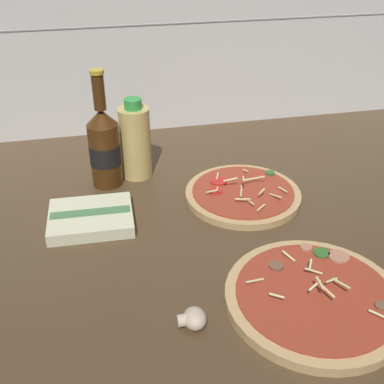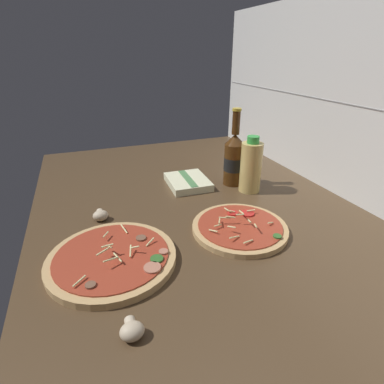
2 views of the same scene
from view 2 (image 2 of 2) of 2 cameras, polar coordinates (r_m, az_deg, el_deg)
counter_slab at (r=79.09cm, az=3.72°, el=-7.40°), size 160.00×90.00×2.50cm
tile_backsplash at (r=96.14cm, az=30.71°, el=13.60°), size 160.00×1.13×60.00cm
pizza_near at (r=68.23cm, az=-14.92°, el=-12.07°), size 27.61×27.61×4.74cm
pizza_far at (r=77.32cm, az=9.07°, el=-6.68°), size 24.05×24.05×4.79cm
beer_bottle at (r=100.73cm, az=7.98°, el=6.31°), size 6.61×6.61×25.38cm
oil_bottle at (r=96.63cm, az=11.14°, el=4.79°), size 6.75×6.75×18.04cm
mushroom_left at (r=84.27cm, az=-17.03°, el=-4.24°), size 4.28×4.08×2.86cm
mushroom_right at (r=53.04cm, az=-11.39°, el=-24.40°), size 4.17×3.97×2.78cm
dish_towel at (r=101.38cm, az=-0.80°, el=1.96°), size 16.26×13.43×2.56cm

